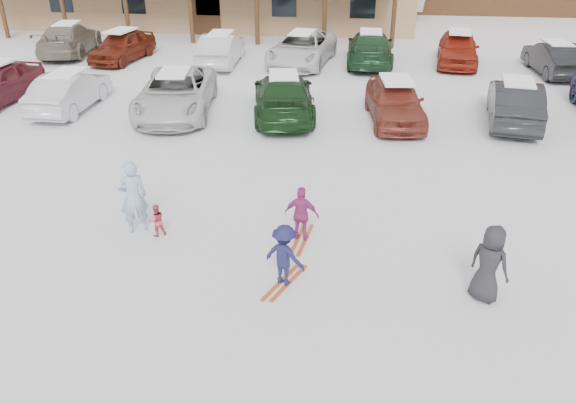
# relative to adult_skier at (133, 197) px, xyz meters

# --- Properties ---
(ground) EXTENTS (160.00, 160.00, 0.00)m
(ground) POSITION_rel_adult_skier_xyz_m (3.26, -1.03, -0.89)
(ground) COLOR white
(ground) RESTS_ON ground
(adult_skier) EXTENTS (0.77, 0.70, 1.78)m
(adult_skier) POSITION_rel_adult_skier_xyz_m (0.00, 0.00, 0.00)
(adult_skier) COLOR #92AED3
(adult_skier) RESTS_ON ground
(toddler_red) EXTENTS (0.49, 0.47, 0.79)m
(toddler_red) POSITION_rel_adult_skier_xyz_m (0.54, -0.15, -0.49)
(toddler_red) COLOR #C73C4B
(toddler_red) RESTS_ON ground
(child_navy) EXTENTS (0.99, 0.80, 1.34)m
(child_navy) POSITION_rel_adult_skier_xyz_m (3.68, -1.67, -0.22)
(child_navy) COLOR #171743
(child_navy) RESTS_ON ground
(skis_child_navy) EXTENTS (0.75, 1.36, 0.03)m
(skis_child_navy) POSITION_rel_adult_skier_xyz_m (3.68, -1.67, -0.87)
(skis_child_navy) COLOR #B44619
(skis_child_navy) RESTS_ON ground
(child_magenta) EXTENTS (0.83, 0.44, 1.34)m
(child_magenta) POSITION_rel_adult_skier_xyz_m (3.86, 0.00, -0.22)
(child_magenta) COLOR #A02D6F
(child_magenta) RESTS_ON ground
(skis_child_magenta) EXTENTS (0.41, 1.41, 0.03)m
(skis_child_magenta) POSITION_rel_adult_skier_xyz_m (3.86, 0.00, -0.87)
(skis_child_magenta) COLOR #B44619
(skis_child_magenta) RESTS_ON ground
(bystander_dark) EXTENTS (0.92, 0.89, 1.59)m
(bystander_dark) POSITION_rel_adult_skier_xyz_m (7.57, -1.70, -0.09)
(bystander_dark) COLOR #242427
(bystander_dark) RESTS_ON ground
(parked_car_1) EXTENTS (1.53, 4.24, 1.39)m
(parked_car_1) POSITION_rel_adult_skier_xyz_m (-5.46, 8.22, -0.19)
(parked_car_1) COLOR silver
(parked_car_1) RESTS_ON ground
(parked_car_2) EXTENTS (3.14, 5.69, 1.51)m
(parked_car_2) POSITION_rel_adult_skier_xyz_m (-1.46, 8.28, -0.13)
(parked_car_2) COLOR silver
(parked_car_2) RESTS_ON ground
(parked_car_3) EXTENTS (2.83, 5.40, 1.49)m
(parked_car_3) POSITION_rel_adult_skier_xyz_m (2.45, 8.42, -0.14)
(parked_car_3) COLOR #153415
(parked_car_3) RESTS_ON ground
(parked_car_4) EXTENTS (2.20, 4.52, 1.49)m
(parked_car_4) POSITION_rel_adult_skier_xyz_m (6.36, 8.28, -0.15)
(parked_car_4) COLOR maroon
(parked_car_4) RESTS_ON ground
(parked_car_5) EXTENTS (2.26, 4.68, 1.48)m
(parked_car_5) POSITION_rel_adult_skier_xyz_m (10.46, 8.55, -0.15)
(parked_car_5) COLOR black
(parked_car_5) RESTS_ON ground
(parked_car_7) EXTENTS (2.87, 5.47, 1.51)m
(parked_car_7) POSITION_rel_adult_skier_xyz_m (-9.44, 16.55, -0.13)
(parked_car_7) COLOR gray
(parked_car_7) RESTS_ON ground
(parked_car_8) EXTENTS (2.40, 4.47, 1.44)m
(parked_car_8) POSITION_rel_adult_skier_xyz_m (-6.26, 15.54, -0.17)
(parked_car_8) COLOR maroon
(parked_car_8) RESTS_ON ground
(parked_car_9) EXTENTS (1.59, 4.45, 1.46)m
(parked_car_9) POSITION_rel_adult_skier_xyz_m (-1.35, 15.35, -0.16)
(parked_car_9) COLOR silver
(parked_car_9) RESTS_ON ground
(parked_car_10) EXTENTS (3.30, 5.72, 1.50)m
(parked_car_10) POSITION_rel_adult_skier_xyz_m (2.44, 15.79, -0.14)
(parked_car_10) COLOR silver
(parked_car_10) RESTS_ON ground
(parked_car_11) EXTENTS (2.16, 5.22, 1.51)m
(parked_car_11) POSITION_rel_adult_skier_xyz_m (5.63, 16.21, -0.13)
(parked_car_11) COLOR #1B3D22
(parked_car_11) RESTS_ON ground
(parked_car_12) EXTENTS (2.40, 4.72, 1.54)m
(parked_car_12) POSITION_rel_adult_skier_xyz_m (9.76, 16.59, -0.12)
(parked_car_12) COLOR maroon
(parked_car_12) RESTS_ON ground
(parked_car_13) EXTENTS (1.77, 4.36, 1.41)m
(parked_car_13) POSITION_rel_adult_skier_xyz_m (13.74, 15.31, -0.19)
(parked_car_13) COLOR black
(parked_car_13) RESTS_ON ground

